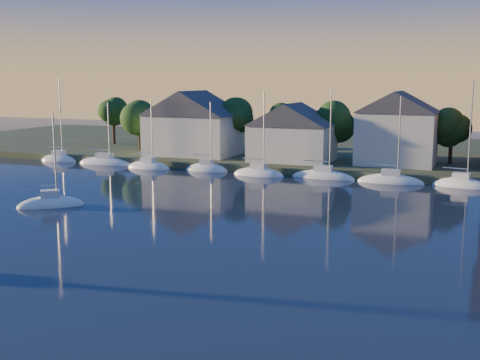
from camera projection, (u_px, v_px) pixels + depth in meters
The scene contains 9 objects.
ground at pixel (64, 326), 30.47m from camera, with size 260.00×260.00×0.00m, color black.
shoreline_land at pixel (360, 155), 98.80m from camera, with size 160.00×50.00×2.00m, color #354327.
wooden_dock at pixel (324, 176), 77.85m from camera, with size 120.00×3.00×1.00m, color brown.
clubhouse_west at pixel (193, 122), 90.62m from camera, with size 13.65×9.45×9.64m.
clubhouse_centre at pixel (292, 131), 83.81m from camera, with size 11.55×8.40×8.08m.
clubhouse_east at pixel (397, 127), 80.21m from camera, with size 10.50×8.40×9.80m.
tree_line at pixel (359, 116), 85.92m from camera, with size 93.40×5.40×8.90m.
moored_fleet at pixel (259, 174), 78.11m from camera, with size 71.50×2.40×12.05m.
drifting_sailboat_left at pixel (51, 206), 58.94m from camera, with size 6.27×5.69×10.27m.
Camera 1 is at (19.28, -23.20, 12.40)m, focal length 45.00 mm.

